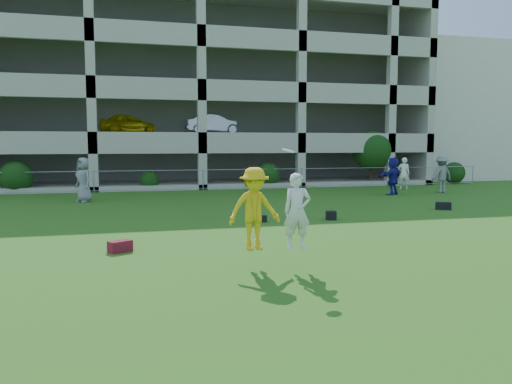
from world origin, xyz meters
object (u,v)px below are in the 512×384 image
object	(u,v)px
parking_garage	(185,98)
bystander_e	(404,173)
bystander_f	(441,174)
stucco_building	(455,116)
frisbee_contest	(263,209)
crate_d	(331,215)
bystander_d	(393,176)
bystander_c	(84,180)

from	to	relation	value
parking_garage	bystander_e	bearing A→B (deg)	-45.11
bystander_f	parking_garage	distance (m)	18.96
bystander_e	stucco_building	bearing A→B (deg)	-107.65
bystander_e	parking_garage	size ratio (longest dim) A/B	0.06
stucco_building	frisbee_contest	bearing A→B (deg)	-131.64
stucco_building	crate_d	world-z (taller)	stucco_building
stucco_building	crate_d	bearing A→B (deg)	-133.50
crate_d	parking_garage	bearing A→B (deg)	97.36
stucco_building	bystander_d	xyz separation A→B (m)	(-13.83, -14.17, -4.02)
bystander_e	crate_d	distance (m)	13.00
bystander_f	frisbee_contest	bearing A→B (deg)	37.67
bystander_e	parking_garage	bearing A→B (deg)	-17.63
stucco_building	bystander_d	world-z (taller)	stucco_building
bystander_f	parking_garage	bearing A→B (deg)	-54.94
bystander_e	bystander_f	size ratio (longest dim) A/B	0.94
stucco_building	crate_d	size ratio (longest dim) A/B	45.71
stucco_building	bystander_f	distance (m)	17.96
bystander_c	crate_d	bearing A→B (deg)	13.11
frisbee_contest	parking_garage	distance (m)	27.54
bystander_c	bystander_d	world-z (taller)	bystander_c
stucco_building	parking_garage	world-z (taller)	parking_garage
bystander_c	crate_d	size ratio (longest dim) A/B	5.81
bystander_e	bystander_c	bearing A→B (deg)	34.10
stucco_building	bystander_c	size ratio (longest dim) A/B	7.87
bystander_c	parking_garage	distance (m)	15.53
crate_d	frisbee_contest	world-z (taller)	frisbee_contest
bystander_c	frisbee_contest	bearing A→B (deg)	-16.68
bystander_c	frisbee_contest	distance (m)	14.53
bystander_d	frisbee_contest	size ratio (longest dim) A/B	0.90
stucco_building	bystander_d	distance (m)	20.21
parking_garage	frisbee_contest	bearing A→B (deg)	-92.86
stucco_building	bystander_c	xyz separation A→B (m)	(-29.12, -13.67, -3.98)
crate_d	bystander_f	bearing A→B (deg)	38.24
bystander_c	bystander_d	distance (m)	15.30
bystander_e	bystander_f	bearing A→B (deg)	141.46
stucco_building	bystander_d	size ratio (longest dim) A/B	8.19
bystander_c	bystander_f	xyz separation A→B (m)	(18.40, -0.17, -0.02)
bystander_e	frisbee_contest	bearing A→B (deg)	78.67
bystander_c	bystander_e	xyz separation A→B (m)	(17.42, 2.02, -0.08)
bystander_c	bystander_f	distance (m)	18.40
frisbee_contest	bystander_c	bearing A→B (deg)	109.14
bystander_c	bystander_f	size ratio (longest dim) A/B	1.02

